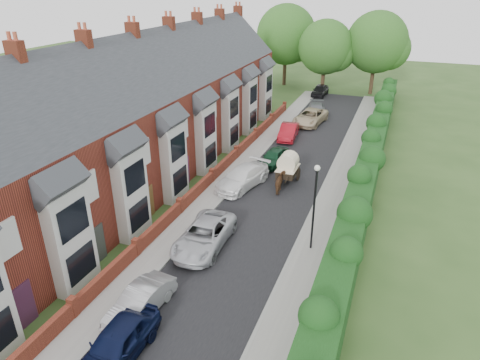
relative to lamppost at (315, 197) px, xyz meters
The scene contains 24 objects.
ground 6.20m from the lamppost, 130.36° to the right, with size 140.00×140.00×0.00m, color #2D4C1E.
road 8.66m from the lamppost, 119.12° to the left, with size 6.00×58.00×0.02m, color black.
pavement_hedge_side 7.71m from the lamppost, 88.36° to the left, with size 2.20×58.00×0.12m, color gray.
pavement_house_side 10.93m from the lamppost, 137.91° to the left, with size 1.70×58.00×0.12m, color gray.
kerb_hedge_side 7.76m from the lamppost, 96.92° to the left, with size 0.18×58.00×0.13m, color gray.
kerb_house_side 10.38m from the lamppost, 134.79° to the left, with size 0.18×58.00×0.13m, color gray.
hedge 7.47m from the lamppost, 74.05° to the left, with size 2.10×58.00×2.85m.
terrace_row 15.52m from the lamppost, 157.25° to the left, with size 9.05×40.50×11.50m.
garden_wall_row 10.98m from the lamppost, 145.56° to the left, with size 0.35×40.35×1.10m.
lamppost is the anchor object (origin of this frame).
tree_far_left 36.66m from the lamppost, 99.53° to the left, with size 7.14×6.80×9.29m.
tree_far_right 38.20m from the lamppost, 90.02° to the left, with size 7.98×7.60×10.31m.
tree_far_back 41.01m from the lamppost, 107.06° to the left, with size 8.40×8.00×10.82m.
car_navy 11.89m from the lamppost, 118.55° to the right, with size 1.77×4.41×1.50m, color black.
car_silver_a 10.18m from the lamppost, 128.47° to the right, with size 1.36×3.89×1.28m, color #9B9B9F.
car_silver_b 6.51m from the lamppost, 162.33° to the right, with size 2.39×5.17×1.44m, color silver.
car_white 9.22m from the lamppost, 136.24° to the left, with size 2.06×5.06×1.47m, color white.
car_green 12.43m from the lamppost, 116.68° to the left, with size 1.53×3.80×1.30m, color #113A21.
car_red 18.49m from the lamppost, 108.96° to the left, with size 1.47×4.23×1.39m, color maroon.
car_beige 23.19m from the lamppost, 102.53° to the left, with size 2.46×5.33×1.48m, color #C2AE8C.
car_grey 26.10m from the lamppost, 101.10° to the left, with size 1.88×4.62×1.34m, color slate.
car_black 35.28m from the lamppost, 100.48° to the left, with size 1.66×4.12×1.40m, color black.
horse 7.64m from the lamppost, 119.48° to the left, with size 0.76×1.66×1.40m, color #55351F.
horse_cart 9.01m from the lamppost, 113.72° to the left, with size 1.46×3.23×2.33m.
Camera 1 is at (6.83, -16.12, 13.82)m, focal length 32.00 mm.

